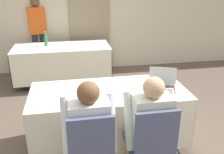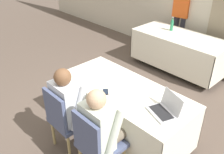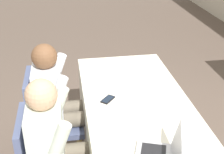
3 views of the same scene
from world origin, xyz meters
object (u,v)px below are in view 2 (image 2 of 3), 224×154
at_px(person_checkered_shirt, 71,104).
at_px(person_red_shirt, 181,14).
at_px(chair_near_left, 65,118).
at_px(laptop, 164,110).
at_px(water_bottle, 172,24).
at_px(chair_near_right, 96,143).
at_px(person_white_shirt, 103,127).
at_px(cell_phone, 106,92).

distance_m(person_checkered_shirt, person_red_shirt, 3.55).
bearing_deg(person_red_shirt, chair_near_left, -89.88).
xyz_separation_m(chair_near_left, person_red_shirt, (-0.76, 3.56, 0.42)).
distance_m(laptop, person_red_shirt, 3.34).
bearing_deg(water_bottle, chair_near_right, -68.82).
height_order(laptop, water_bottle, water_bottle).
xyz_separation_m(person_white_shirt, person_red_shirt, (-1.34, 3.46, 0.26)).
relative_size(cell_phone, person_red_shirt, 0.09).
bearing_deg(person_checkered_shirt, person_white_shirt, -180.00).
bearing_deg(laptop, chair_near_right, -97.65).
height_order(laptop, chair_near_right, laptop).
bearing_deg(water_bottle, person_red_shirt, 107.90).
relative_size(water_bottle, person_red_shirt, 0.17).
xyz_separation_m(cell_phone, person_checkered_shirt, (-0.20, -0.39, -0.09)).
distance_m(laptop, cell_phone, 0.76).
bearing_deg(person_white_shirt, cell_phone, -44.98).
xyz_separation_m(cell_phone, person_red_shirt, (-0.95, 3.07, 0.17)).
height_order(cell_phone, person_checkered_shirt, person_checkered_shirt).
relative_size(laptop, water_bottle, 1.42).
bearing_deg(cell_phone, person_checkered_shirt, -166.74).
xyz_separation_m(laptop, person_checkered_shirt, (-0.93, -0.58, -0.13)).
xyz_separation_m(water_bottle, person_white_shirt, (1.14, -2.85, -0.21)).
height_order(cell_phone, chair_near_right, chair_near_right).
relative_size(cell_phone, chair_near_right, 0.15).
relative_size(water_bottle, person_white_shirt, 0.24).
distance_m(water_bottle, chair_near_left, 3.03).
bearing_deg(person_white_shirt, laptop, -121.21).
distance_m(laptop, water_bottle, 2.72).
xyz_separation_m(chair_near_right, person_checkered_shirt, (-0.58, 0.10, 0.16)).
xyz_separation_m(chair_near_right, person_white_shirt, (0.00, 0.10, 0.16)).
height_order(laptop, person_checkered_shirt, person_checkered_shirt).
bearing_deg(person_checkered_shirt, chair_near_right, 170.01).
bearing_deg(chair_near_left, person_checkered_shirt, -90.00).
relative_size(water_bottle, person_checkered_shirt, 0.24).
xyz_separation_m(laptop, cell_phone, (-0.74, -0.19, -0.04)).
bearing_deg(chair_near_right, person_checkered_shirt, -9.99).
distance_m(laptop, chair_near_right, 0.82).
distance_m(laptop, person_white_shirt, 0.69).
bearing_deg(water_bottle, laptop, -56.61).
relative_size(laptop, person_red_shirt, 0.25).
bearing_deg(person_red_shirt, person_checkered_shirt, -89.53).
distance_m(chair_near_right, person_red_shirt, 3.83).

